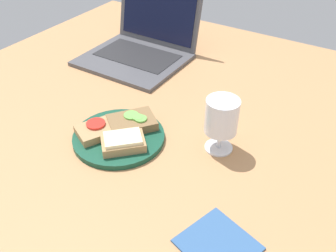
{
  "coord_description": "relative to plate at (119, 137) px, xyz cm",
  "views": [
    {
      "loc": [
        38.3,
        -56.18,
        57.2
      ],
      "look_at": [
        3.25,
        -0.6,
        8.0
      ],
      "focal_mm": 40.0,
      "sensor_mm": 36.0,
      "label": 1
    }
  ],
  "objects": [
    {
      "name": "napkin",
      "position": [
        32.01,
        -13.74,
        -0.44
      ],
      "size": [
        14.39,
        14.11,
        0.4
      ],
      "primitive_type": "cube",
      "rotation": [
        0.0,
        0.0,
        -0.3
      ],
      "color": "#33598C",
      "rests_on": "wooden_table"
    },
    {
      "name": "sandwich_with_cheese",
      "position": [
        3.5,
        -2.7,
        1.95
      ],
      "size": [
        11.18,
        11.17,
        2.8
      ],
      "color": "#A88456",
      "rests_on": "plate"
    },
    {
      "name": "wine_glass",
      "position": [
        20.83,
        9.42,
        7.51
      ],
      "size": [
        7.18,
        7.18,
        12.68
      ],
      "color": "white",
      "rests_on": "wooden_table"
    },
    {
      "name": "wooden_table",
      "position": [
        7.17,
        5.3,
        -2.14
      ],
      "size": [
        140.0,
        140.0,
        3.0
      ],
      "primitive_type": "cube",
      "color": "#B27F51",
      "rests_on": "ground"
    },
    {
      "name": "plate",
      "position": [
        0.0,
        0.0,
        0.0
      ],
      "size": [
        21.07,
        21.07,
        1.28
      ],
      "primitive_type": "cylinder",
      "color": "#144733",
      "rests_on": "wooden_table"
    },
    {
      "name": "sandwich_with_cucumber",
      "position": [
        0.63,
        4.43,
        1.77
      ],
      "size": [
        12.68,
        13.22,
        2.58
      ],
      "color": "brown",
      "rests_on": "plate"
    },
    {
      "name": "laptop",
      "position": [
        -20.5,
        38.6,
        3.89
      ],
      "size": [
        30.55,
        30.47,
        21.64
      ],
      "color": "#4C4C51",
      "rests_on": "wooden_table"
    },
    {
      "name": "sandwich_with_tomato",
      "position": [
        -4.17,
        -1.67,
        1.64
      ],
      "size": [
        10.8,
        12.15,
        2.36
      ],
      "color": "#A88456",
      "rests_on": "plate"
    }
  ]
}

